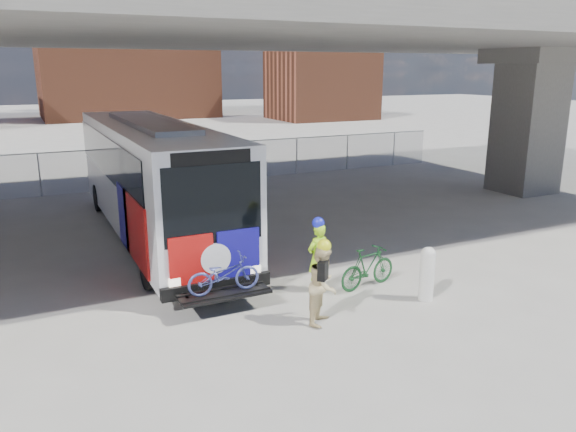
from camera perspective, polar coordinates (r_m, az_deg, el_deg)
ground at (r=15.32m, az=-2.36°, el=-5.11°), size 160.00×160.00×0.00m
bus at (r=18.08m, az=-13.67°, el=4.49°), size 2.67×12.90×3.69m
overpass at (r=18.20m, az=-7.92°, el=18.86°), size 40.00×16.00×7.95m
chainlink_fence at (r=26.14m, az=-13.02°, el=6.06°), size 30.00×0.06×30.00m
brick_buildings at (r=61.85m, az=-20.02°, el=14.09°), size 54.00×22.00×12.00m
smokestack at (r=71.39m, az=-10.32°, el=20.39°), size 2.20×2.20×25.00m
bollard at (r=13.31m, az=13.96°, el=-5.52°), size 0.34×0.34×1.28m
cyclist_hivis at (r=13.40m, az=3.05°, el=-4.04°), size 0.69×0.54×1.84m
cyclist_tan at (r=11.77m, az=3.63°, el=-6.88°), size 1.03×1.02×1.84m
bike_parked at (r=13.84m, az=8.12°, el=-5.20°), size 1.76×0.76×1.02m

